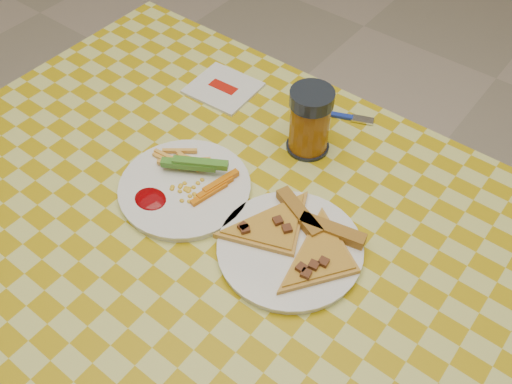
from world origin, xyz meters
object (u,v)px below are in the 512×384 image
(plate_right, at_px, (290,249))
(drink_glass, at_px, (310,121))
(table, at_px, (233,251))
(plate_left, at_px, (185,189))

(plate_right, height_order, drink_glass, drink_glass)
(table, distance_m, plate_right, 0.14)
(table, distance_m, drink_glass, 0.28)
(table, bearing_deg, plate_left, 174.08)
(table, distance_m, plate_left, 0.14)
(plate_left, distance_m, drink_glass, 0.27)
(table, height_order, plate_left, plate_left)
(plate_left, bearing_deg, table, -5.92)
(drink_glass, bearing_deg, table, -88.12)
(plate_left, xyz_separation_m, drink_glass, (0.11, 0.23, 0.06))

